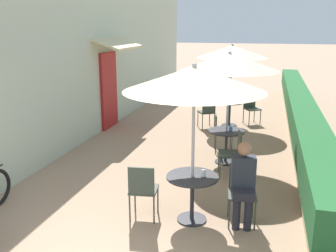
% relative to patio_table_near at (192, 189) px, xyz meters
% --- Properties ---
extents(cafe_facade_wall, '(0.98, 14.68, 4.20)m').
position_rel_patio_table_near_xyz_m(cafe_facade_wall, '(-3.47, 5.20, 1.59)').
color(cafe_facade_wall, '#B2C1AD').
rests_on(cafe_facade_wall, ground_plane).
extents(planter_hedge, '(0.60, 13.68, 1.01)m').
position_rel_patio_table_near_xyz_m(planter_hedge, '(1.82, 5.24, 0.03)').
color(planter_hedge, tan).
rests_on(planter_hedge, ground_plane).
extents(patio_table_near, '(0.76, 0.76, 0.70)m').
position_rel_patio_table_near_xyz_m(patio_table_near, '(0.00, 0.00, 0.00)').
color(patio_table_near, '#28282D').
rests_on(patio_table_near, ground_plane).
extents(patio_umbrella_near, '(1.96, 1.96, 2.33)m').
position_rel_patio_table_near_xyz_m(patio_umbrella_near, '(0.00, 0.00, 1.60)').
color(patio_umbrella_near, '#B7B7BC').
rests_on(patio_umbrella_near, ground_plane).
extents(cafe_chair_near_left, '(0.45, 0.45, 0.87)m').
position_rel_patio_table_near_xyz_m(cafe_chair_near_left, '(0.70, 0.17, 0.01)').
color(cafe_chair_near_left, '#384238').
rests_on(cafe_chair_near_left, ground_plane).
extents(seated_patron_near_left, '(0.37, 0.44, 1.25)m').
position_rel_patio_table_near_xyz_m(seated_patron_near_left, '(0.72, 0.06, 0.18)').
color(seated_patron_near_left, '#23232D').
rests_on(seated_patron_near_left, ground_plane).
extents(cafe_chair_near_right, '(0.45, 0.45, 0.87)m').
position_rel_patio_table_near_xyz_m(cafe_chair_near_right, '(-0.70, -0.17, 0.01)').
color(cafe_chair_near_right, '#384238').
rests_on(cafe_chair_near_right, ground_plane).
extents(coffee_cup_near, '(0.07, 0.07, 0.09)m').
position_rel_patio_table_near_xyz_m(coffee_cup_near, '(0.15, 0.04, 0.24)').
color(coffee_cup_near, white).
rests_on(coffee_cup_near, patio_table_near).
extents(patio_table_mid, '(0.76, 0.76, 0.70)m').
position_rel_patio_table_near_xyz_m(patio_table_mid, '(0.20, 2.57, 0.00)').
color(patio_table_mid, '#28282D').
rests_on(patio_table_mid, ground_plane).
extents(patio_umbrella_mid, '(1.96, 1.96, 2.33)m').
position_rel_patio_table_near_xyz_m(patio_umbrella_mid, '(0.20, 2.57, 1.60)').
color(patio_umbrella_mid, '#B7B7BC').
rests_on(patio_umbrella_mid, ground_plane).
extents(cafe_chair_mid_left, '(0.47, 0.47, 0.87)m').
position_rel_patio_table_near_xyz_m(cafe_chair_mid_left, '(0.42, 1.88, 0.01)').
color(cafe_chair_mid_left, '#384238').
rests_on(cafe_chair_mid_left, ground_plane).
extents(cafe_chair_mid_right, '(0.47, 0.47, 0.87)m').
position_rel_patio_table_near_xyz_m(cafe_chair_mid_right, '(-0.01, 3.26, 0.01)').
color(cafe_chair_mid_right, '#384238').
rests_on(cafe_chair_mid_right, ground_plane).
extents(coffee_cup_mid, '(0.07, 0.07, 0.09)m').
position_rel_patio_table_near_xyz_m(coffee_cup_mid, '(0.29, 2.55, 0.24)').
color(coffee_cup_mid, teal).
rests_on(coffee_cup_mid, patio_table_mid).
extents(patio_table_far, '(0.76, 0.76, 0.70)m').
position_rel_patio_table_near_xyz_m(patio_table_far, '(-0.05, 5.62, 0.00)').
color(patio_table_far, '#28282D').
rests_on(patio_table_far, ground_plane).
extents(patio_umbrella_far, '(1.96, 1.96, 2.33)m').
position_rel_patio_table_near_xyz_m(patio_umbrella_far, '(-0.05, 5.62, 1.60)').
color(patio_umbrella_far, '#B7B7BC').
rests_on(patio_umbrella_far, ground_plane).
extents(cafe_chair_far_left, '(0.55, 0.55, 0.87)m').
position_rel_patio_table_near_xyz_m(cafe_chair_far_left, '(-0.62, 5.19, 0.01)').
color(cafe_chair_far_left, '#384238').
rests_on(cafe_chair_far_left, ground_plane).
extents(cafe_chair_far_right, '(0.55, 0.55, 0.87)m').
position_rel_patio_table_near_xyz_m(cafe_chair_far_right, '(0.53, 6.06, 0.01)').
color(cafe_chair_far_right, '#384238').
rests_on(cafe_chair_far_right, ground_plane).
extents(coffee_cup_far, '(0.07, 0.07, 0.09)m').
position_rel_patio_table_near_xyz_m(coffee_cup_far, '(0.02, 5.61, 0.24)').
color(coffee_cup_far, white).
rests_on(coffee_cup_far, patio_table_far).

